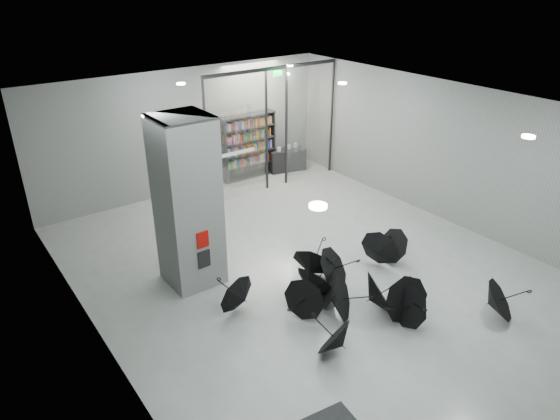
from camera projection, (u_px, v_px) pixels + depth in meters
room at (333, 170)px, 10.71m from camera, size 14.00×14.02×4.01m
column at (187, 203)px, 11.19m from camera, size 1.20×1.20×4.00m
fire_cabinet at (203, 240)px, 11.02m from camera, size 0.28×0.04×0.38m
info_panel at (204, 259)px, 11.24m from camera, size 0.30×0.03×0.42m
exit_sign at (278, 74)px, 15.41m from camera, size 0.30×0.06×0.15m
glass_partition at (274, 124)px, 16.27m from camera, size 5.06×0.08×4.00m
bookshelf at (248, 146)px, 17.51m from camera, size 2.08×0.48×2.27m
shop_counter at (287, 160)px, 18.40m from camera, size 1.43×0.83×0.81m
umbrella_cluster at (355, 291)px, 11.05m from camera, size 5.56×4.74×1.33m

